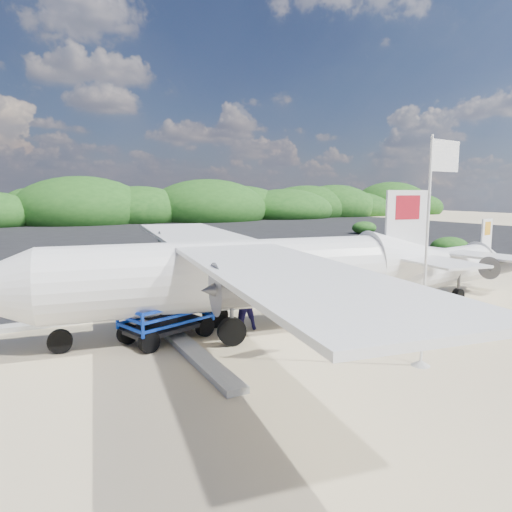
{
  "coord_description": "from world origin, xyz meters",
  "views": [
    {
      "loc": [
        -8.14,
        -9.7,
        3.97
      ],
      "look_at": [
        -0.3,
        5.29,
        1.63
      ],
      "focal_mm": 32.0,
      "sensor_mm": 36.0,
      "label": 1
    }
  ],
  "objects_px": {
    "baggage_cart": "(167,340)",
    "flagpole": "(420,366)",
    "crew_b": "(242,299)",
    "aircraft_large": "(267,241)",
    "crew_a": "(227,282)",
    "aircraft_small": "(19,239)"
  },
  "relations": [
    {
      "from": "crew_b",
      "to": "aircraft_large",
      "type": "xyz_separation_m",
      "value": [
        12.91,
        21.84,
        -0.93
      ]
    },
    {
      "from": "crew_b",
      "to": "aircraft_small",
      "type": "bearing_deg",
      "value": -81.16
    },
    {
      "from": "crew_b",
      "to": "aircraft_large",
      "type": "bearing_deg",
      "value": -121.37
    },
    {
      "from": "aircraft_large",
      "to": "aircraft_small",
      "type": "xyz_separation_m",
      "value": [
        -18.52,
        11.24,
        0.0
      ]
    },
    {
      "from": "flagpole",
      "to": "crew_a",
      "type": "bearing_deg",
      "value": 106.37
    },
    {
      "from": "crew_a",
      "to": "crew_b",
      "type": "distance_m",
      "value": 2.23
    },
    {
      "from": "baggage_cart",
      "to": "flagpole",
      "type": "distance_m",
      "value": 6.52
    },
    {
      "from": "crew_b",
      "to": "aircraft_large",
      "type": "height_order",
      "value": "aircraft_large"
    },
    {
      "from": "baggage_cart",
      "to": "flagpole",
      "type": "height_order",
      "value": "flagpole"
    },
    {
      "from": "baggage_cart",
      "to": "crew_a",
      "type": "bearing_deg",
      "value": 18.22
    },
    {
      "from": "crew_a",
      "to": "aircraft_large",
      "type": "relative_size",
      "value": 0.11
    },
    {
      "from": "crew_a",
      "to": "crew_b",
      "type": "bearing_deg",
      "value": 66.15
    },
    {
      "from": "crew_b",
      "to": "aircraft_small",
      "type": "distance_m",
      "value": 33.57
    },
    {
      "from": "aircraft_large",
      "to": "aircraft_small",
      "type": "height_order",
      "value": "aircraft_large"
    },
    {
      "from": "baggage_cart",
      "to": "flagpole",
      "type": "xyz_separation_m",
      "value": [
        4.66,
        -4.56,
        0.0
      ]
    },
    {
      "from": "baggage_cart",
      "to": "crew_b",
      "type": "relative_size",
      "value": 1.38
    },
    {
      "from": "crew_a",
      "to": "aircraft_small",
      "type": "height_order",
      "value": "crew_a"
    },
    {
      "from": "flagpole",
      "to": "aircraft_large",
      "type": "xyz_separation_m",
      "value": [
        10.46,
        26.3,
        0.0
      ]
    },
    {
      "from": "crew_a",
      "to": "crew_b",
      "type": "height_order",
      "value": "crew_a"
    },
    {
      "from": "baggage_cart",
      "to": "aircraft_large",
      "type": "distance_m",
      "value": 26.48
    },
    {
      "from": "aircraft_small",
      "to": "flagpole",
      "type": "bearing_deg",
      "value": 92.52
    },
    {
      "from": "flagpole",
      "to": "crew_a",
      "type": "xyz_separation_m",
      "value": [
        -1.95,
        6.63,
        0.99
      ]
    }
  ]
}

